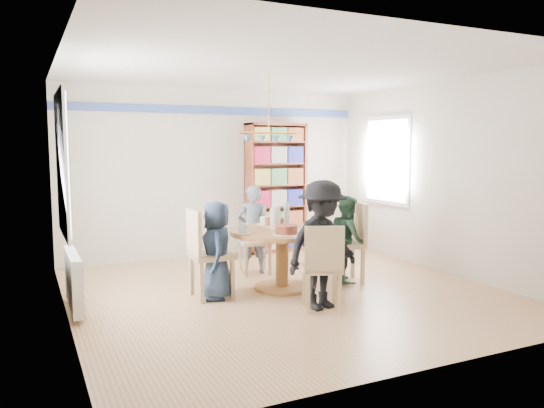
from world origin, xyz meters
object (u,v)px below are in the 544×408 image
chair_left (204,249)px  bookshelf (276,189)px  chair_near (323,264)px  person_left (217,250)px  chair_right (351,238)px  person_far (253,230)px  person_right (348,239)px  radiator (73,280)px  dining_table (282,245)px  chair_far (254,236)px  person_near (322,245)px

chair_left → bookshelf: 2.95m
chair_left → chair_near: chair_left is taller
person_left → chair_right: bearing=103.3°
person_far → person_right: bearing=148.8°
radiator → chair_near: (2.44, -1.13, 0.17)m
chair_left → bookshelf: (1.97, 2.15, 0.48)m
chair_near → bookshelf: bearing=73.1°
dining_table → person_right: (0.94, -0.04, 0.01)m
dining_table → chair_far: bearing=87.7°
chair_near → person_near: 0.21m
chair_right → person_left: bearing=-179.8°
chair_near → person_far: bearing=90.3°
chair_far → chair_near: 1.97m
person_right → dining_table: bearing=109.2°
person_right → bookshelf: size_ratio=0.53×
person_far → person_near: person_near is taller
radiator → person_left: 1.59m
chair_near → person_left: (-0.88, 0.94, 0.05)m
chair_left → person_left: 0.15m
chair_left → person_far: bearing=41.4°
radiator → dining_table: (2.44, -0.14, 0.21)m
radiator → chair_right: size_ratio=0.96×
bookshelf → person_left: bearing=-129.6°
person_left → bookshelf: 2.93m
person_left → chair_near: bearing=56.0°
dining_table → chair_right: 1.00m
radiator → chair_left: 1.46m
chair_left → person_right: 1.95m
person_right → bookshelf: bearing=21.2°
person_right → chair_left: bearing=109.5°
radiator → bookshelf: size_ratio=0.46×
chair_left → person_near: size_ratio=0.74×
radiator → bookshelf: bookshelf is taller
person_far → bookshelf: size_ratio=0.58×
person_left → person_right: 1.82m
chair_right → chair_far: chair_right is taller
dining_table → person_left: bearing=-177.3°
chair_far → person_left: 1.37m
chair_left → person_right: person_right is taller
radiator → bookshelf: bearing=30.9°
dining_table → chair_left: chair_left is taller
person_left → bookshelf: (1.84, 2.23, 0.49)m
person_right → radiator: bearing=108.7°
person_right → bookshelf: 2.28m
chair_near → chair_left: bearing=134.5°
chair_left → bookshelf: bearing=47.5°
chair_far → chair_near: (-0.04, -1.97, 0.00)m
chair_near → person_far: size_ratio=0.76×
chair_far → person_far: (-0.05, -0.07, 0.10)m
person_right → bookshelf: (0.02, 2.23, 0.49)m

